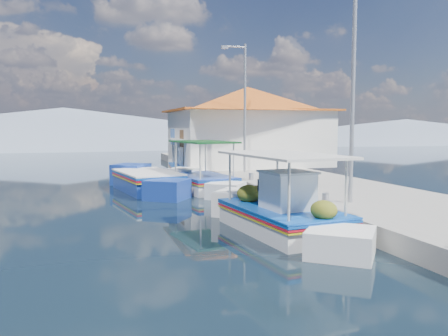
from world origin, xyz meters
name	(u,v)px	position (x,y,z in m)	size (l,w,h in m)	color
ground	(217,249)	(0.00, 0.00, 0.00)	(160.00, 160.00, 0.00)	black
quay	(321,190)	(5.90, 6.00, 0.25)	(5.00, 44.00, 0.50)	gray
bollards	(279,184)	(3.80, 5.25, 0.65)	(0.20, 17.20, 0.30)	#A5A8AD
main_caique	(281,215)	(2.05, 1.17, 0.43)	(2.39, 6.71, 2.22)	white
caique_green_canopy	(203,183)	(2.02, 8.95, 0.34)	(2.41, 6.11, 2.31)	white
caique_blue_hull	(147,183)	(-0.20, 9.64, 0.33)	(2.77, 6.79, 1.22)	#193996
caique_far	(188,169)	(2.62, 14.44, 0.42)	(2.39, 6.39, 2.25)	white
harbor_building	(247,125)	(6.20, 15.00, 2.78)	(10.49, 10.49, 4.40)	silver
lamp_post_near	(350,85)	(4.51, 2.00, 3.85)	(1.21, 0.14, 6.00)	#A5A8AD
lamp_post_far	(243,101)	(4.51, 11.00, 3.85)	(1.21, 0.14, 6.00)	#A5A8AD
mountain_ridge	(150,131)	(6.54, 56.00, 2.04)	(171.40, 96.00, 5.50)	gray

